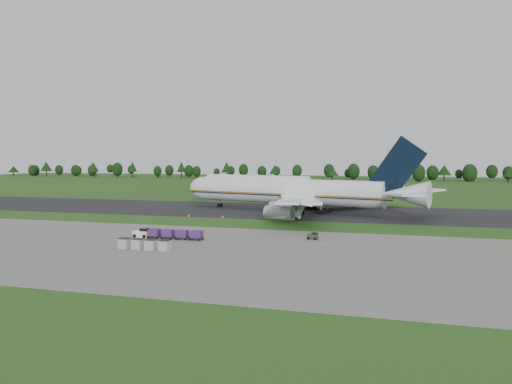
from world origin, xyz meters
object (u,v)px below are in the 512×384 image
(baggage_train, at_px, (167,234))
(uld_row, at_px, (144,244))
(aircraft, at_px, (290,191))
(utility_cart, at_px, (313,237))
(edge_markers, at_px, (206,217))

(baggage_train, height_order, uld_row, uld_row)
(aircraft, height_order, uld_row, aircraft)
(baggage_train, bearing_deg, aircraft, 76.88)
(baggage_train, distance_m, utility_cart, 26.75)
(aircraft, bearing_deg, baggage_train, -103.12)
(aircraft, height_order, baggage_train, aircraft)
(edge_markers, bearing_deg, utility_cart, -39.20)
(aircraft, relative_size, edge_markers, 7.59)
(utility_cart, relative_size, edge_markers, 0.21)
(uld_row, bearing_deg, baggage_train, 97.18)
(edge_markers, bearing_deg, aircraft, 49.02)
(aircraft, relative_size, baggage_train, 5.29)
(baggage_train, distance_m, edge_markers, 32.15)
(baggage_train, distance_m, uld_row, 10.91)
(uld_row, distance_m, edge_markers, 43.05)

